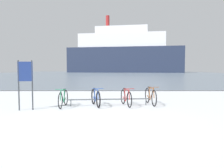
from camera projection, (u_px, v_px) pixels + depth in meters
ground at (109, 75)px, 60.70m from camera, size 80.00×132.00×0.08m
bike_rack at (109, 100)px, 10.10m from camera, size 3.61×0.43×0.31m
bicycle_0 at (63, 98)px, 9.77m from camera, size 0.46×1.63×0.78m
bicycle_1 at (95, 98)px, 10.02m from camera, size 0.61×1.63×0.80m
bicycle_2 at (126, 98)px, 10.08m from camera, size 0.52×1.67×0.78m
bicycle_3 at (150, 96)px, 10.41m from camera, size 0.46×1.78×0.82m
info_sign at (25, 77)px, 8.97m from camera, size 0.54×0.17×1.92m
ferry_ship at (123, 53)px, 94.99m from camera, size 47.12×16.89×23.06m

